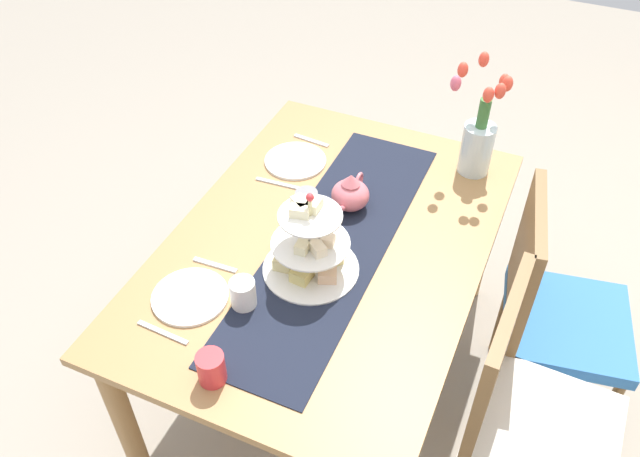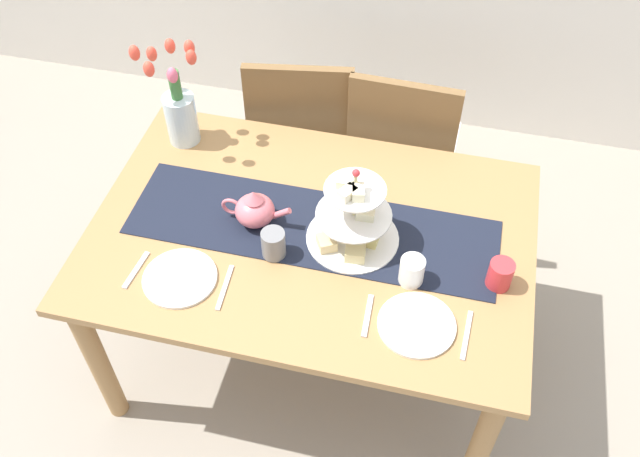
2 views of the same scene
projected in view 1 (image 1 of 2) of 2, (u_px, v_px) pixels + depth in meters
The scene contains 17 objects.
ground_plane at pixel (327, 371), 2.61m from camera, with size 8.00×8.00×0.00m, color gray.
dining_table at pixel (328, 263), 2.19m from camera, with size 1.44×0.99×0.72m.
chair_left at pixel (549, 306), 2.20m from camera, with size 0.49×0.49×0.91m.
chair_right at pixel (525, 409), 1.91m from camera, with size 0.43×0.43×0.91m.
table_runner at pixel (334, 243), 2.11m from camera, with size 1.21×0.34×0.00m, color black.
tiered_cake_stand at pixel (310, 249), 1.96m from camera, with size 0.30×0.30×0.30m.
teapot at pixel (350, 194), 2.20m from camera, with size 0.24×0.13×0.14m.
tulip_vase at pixel (478, 137), 2.30m from camera, with size 0.21×0.19×0.42m.
dinner_plate_left at pixel (295, 161), 2.43m from camera, with size 0.23×0.23×0.01m, color white.
fork_left at pixel (311, 141), 2.53m from camera, with size 0.02×0.15×0.01m, color silver.
knife_left at pixel (278, 184), 2.33m from camera, with size 0.01×0.17×0.01m, color silver.
dinner_plate_right at pixel (190, 297), 1.94m from camera, with size 0.23×0.23×0.01m, color white.
fork_right at pixel (215, 265), 2.04m from camera, with size 0.02×0.15×0.01m, color silver.
knife_right at pixel (163, 332), 1.84m from camera, with size 0.01×0.17×0.01m, color silver.
mug_grey at pixel (307, 203), 2.18m from camera, with size 0.08×0.08×0.10m, color slate.
mug_white_text at pixel (243, 294), 1.89m from camera, with size 0.08×0.08×0.10m, color white.
mug_orange at pixel (211, 368), 1.70m from camera, with size 0.08×0.08×0.10m, color red.
Camera 1 is at (1.40, 0.59, 2.19)m, focal length 36.54 mm.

